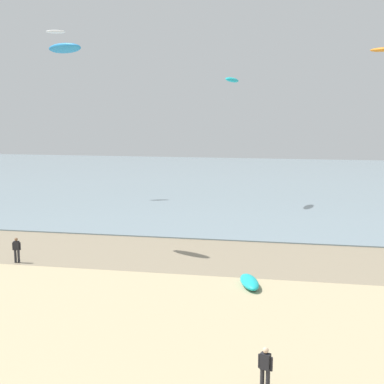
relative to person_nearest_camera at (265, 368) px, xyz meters
name	(u,v)px	position (x,y,z in m)	size (l,w,h in m)	color
wet_sand_strip	(198,255)	(-5.49, 17.34, -0.91)	(120.00, 8.87, 0.01)	gray
sea	(245,181)	(-5.49, 56.77, -0.87)	(160.00, 70.00, 0.10)	gray
person_nearest_camera	(265,368)	(0.00, 0.00, 0.00)	(0.54, 0.34, 1.71)	#232328
person_left_flank	(17,249)	(-17.07, 13.36, 0.00)	(0.56, 0.28, 1.71)	#232328
grounded_kite	(249,282)	(-1.42, 11.42, -0.65)	(2.66, 0.96, 0.53)	#19B2B7
kite_aloft_0	(232,80)	(-5.38, 37.14, 12.25)	(3.00, 0.96, 0.48)	#19B2B7
kite_aloft_1	(384,49)	(9.94, 40.63, 15.37)	(2.90, 0.93, 0.46)	orange
kite_aloft_2	(65,48)	(-14.95, 17.43, 13.43)	(3.23, 1.03, 0.52)	#2384D1
kite_aloft_4	(56,32)	(-25.15, 38.36, 17.73)	(2.17, 0.69, 0.35)	white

